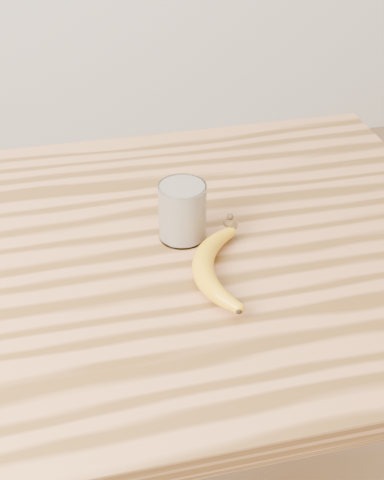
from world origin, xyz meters
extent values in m
cube|color=#A76B3F|center=(0.00, 0.00, 0.88)|extent=(1.20, 0.80, 0.04)
cylinder|color=brown|center=(0.54, 0.34, 0.43)|extent=(0.06, 0.06, 0.86)
cylinder|color=white|center=(0.13, 0.02, 0.95)|extent=(0.08, 0.08, 0.10)
torus|color=white|center=(0.13, 0.02, 1.00)|extent=(0.08, 0.08, 0.00)
cylinder|color=white|center=(0.13, 0.02, 0.95)|extent=(0.07, 0.07, 0.09)
camera|label=1|loc=(-0.06, -0.85, 1.53)|focal=50.00mm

